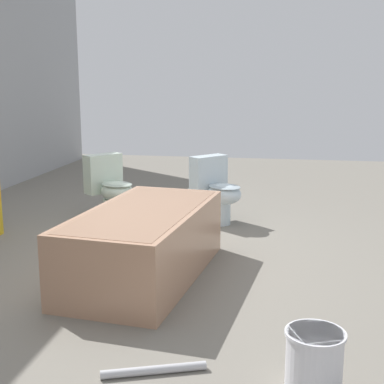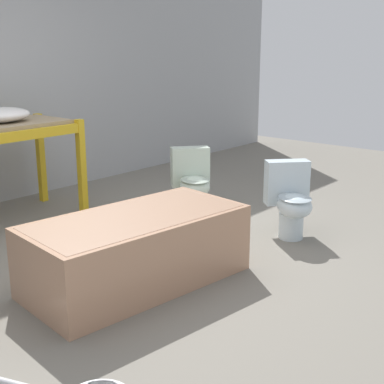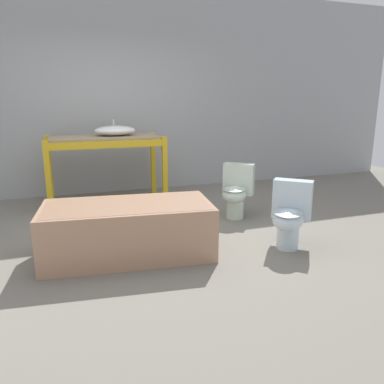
% 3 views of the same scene
% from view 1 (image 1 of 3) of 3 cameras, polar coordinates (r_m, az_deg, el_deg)
% --- Properties ---
extents(ground_plane, '(12.00, 12.00, 0.00)m').
position_cam_1_polar(ground_plane, '(4.37, -10.59, -7.53)').
color(ground_plane, slate).
extents(bathtub_main, '(1.67, 0.94, 0.51)m').
position_cam_1_polar(bathtub_main, '(3.96, -5.08, -4.92)').
color(bathtub_main, tan).
rests_on(bathtub_main, ground_plane).
extents(toilet_near, '(0.59, 0.62, 0.68)m').
position_cam_1_polar(toilet_near, '(5.58, -8.64, 0.52)').
color(toilet_near, silver).
rests_on(toilet_near, ground_plane).
extents(toilet_far, '(0.60, 0.61, 0.68)m').
position_cam_1_polar(toilet_far, '(5.40, 2.71, 0.26)').
color(toilet_far, silver).
rests_on(toilet_far, ground_plane).
extents(bucket_white, '(0.28, 0.28, 0.31)m').
position_cam_1_polar(bucket_white, '(2.66, 12.89, -17.16)').
color(bucket_white, silver).
rests_on(bucket_white, ground_plane).
extents(loose_pipe, '(0.22, 0.51, 0.04)m').
position_cam_1_polar(loose_pipe, '(2.82, -4.09, -18.42)').
color(loose_pipe, '#B7B7BC').
rests_on(loose_pipe, ground_plane).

